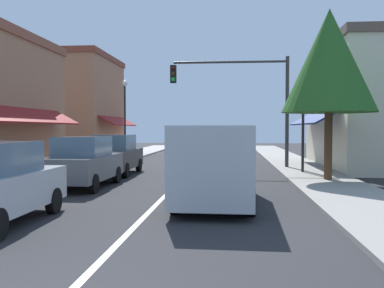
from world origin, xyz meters
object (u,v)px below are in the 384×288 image
(van_in_lane, at_px, (217,162))
(parked_car_third_left, at_px, (115,155))
(tree_right_near, at_px, (329,61))
(parked_car_second_left, at_px, (83,162))
(traffic_signal_mast_arm, at_px, (245,91))
(street_lamp_right_mid, at_px, (303,108))
(street_lamp_left_far, at_px, (125,107))

(van_in_lane, bearing_deg, parked_car_third_left, 124.83)
(van_in_lane, bearing_deg, tree_right_near, 53.40)
(parked_car_second_left, xyz_separation_m, van_in_lane, (4.71, -2.91, 0.27))
(traffic_signal_mast_arm, relative_size, street_lamp_right_mid, 1.39)
(traffic_signal_mast_arm, xyz_separation_m, street_lamp_right_mid, (2.48, -2.55, -0.98))
(parked_car_second_left, relative_size, parked_car_third_left, 1.00)
(tree_right_near, bearing_deg, street_lamp_right_mid, 99.68)
(street_lamp_right_mid, bearing_deg, traffic_signal_mast_arm, 134.28)
(parked_car_third_left, height_order, street_lamp_right_mid, street_lamp_right_mid)
(parked_car_third_left, height_order, traffic_signal_mast_arm, traffic_signal_mast_arm)
(parked_car_second_left, relative_size, van_in_lane, 0.79)
(traffic_signal_mast_arm, relative_size, tree_right_near, 0.91)
(tree_right_near, bearing_deg, van_in_lane, -128.22)
(parked_car_second_left, relative_size, street_lamp_right_mid, 0.96)
(traffic_signal_mast_arm, bearing_deg, parked_car_third_left, -150.61)
(street_lamp_right_mid, distance_m, street_lamp_left_far, 12.92)
(street_lamp_right_mid, height_order, tree_right_near, tree_right_near)
(parked_car_third_left, bearing_deg, street_lamp_right_mid, 4.69)
(parked_car_third_left, bearing_deg, traffic_signal_mast_arm, 28.97)
(parked_car_third_left, relative_size, street_lamp_left_far, 0.80)
(traffic_signal_mast_arm, bearing_deg, tree_right_near, -61.27)
(parked_car_third_left, bearing_deg, parked_car_second_left, -89.74)
(van_in_lane, distance_m, tree_right_near, 7.39)
(traffic_signal_mast_arm, relative_size, street_lamp_left_far, 1.16)
(parked_car_second_left, distance_m, street_lamp_left_far, 13.60)
(street_lamp_left_far, xyz_separation_m, tree_right_near, (10.52, -11.01, 1.16))
(parked_car_second_left, bearing_deg, parked_car_third_left, 91.40)
(parked_car_third_left, xyz_separation_m, street_lamp_right_mid, (8.32, 0.74, 2.06))
(van_in_lane, height_order, traffic_signal_mast_arm, traffic_signal_mast_arm)
(traffic_signal_mast_arm, bearing_deg, street_lamp_left_far, 143.47)
(traffic_signal_mast_arm, bearing_deg, parked_car_second_left, -127.07)
(street_lamp_right_mid, xyz_separation_m, tree_right_near, (0.49, -2.88, 1.65))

